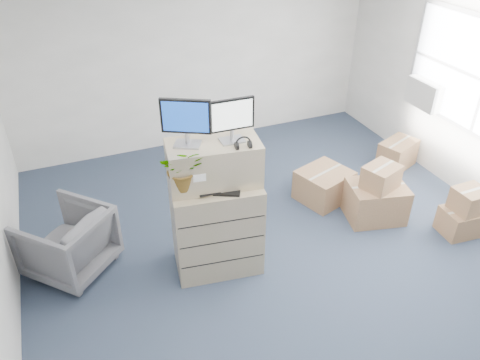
# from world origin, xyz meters

# --- Properties ---
(ground) EXTENTS (7.00, 7.00, 0.00)m
(ground) POSITION_xyz_m (0.00, 0.00, 0.00)
(ground) COLOR #232D3F
(ground) RESTS_ON ground
(wall_back) EXTENTS (6.00, 0.02, 2.80)m
(wall_back) POSITION_xyz_m (0.00, 3.51, 1.40)
(wall_back) COLOR beige
(wall_back) RESTS_ON ground
(ac_unit) EXTENTS (0.24, 0.60, 0.40)m
(ac_unit) POSITION_xyz_m (2.87, 1.40, 1.20)
(ac_unit) COLOR silver
(ac_unit) RESTS_ON wall_right
(filing_cabinet_lower) EXTENTS (1.04, 0.72, 1.13)m
(filing_cabinet_lower) POSITION_xyz_m (-0.80, 0.37, 0.56)
(filing_cabinet_lower) COLOR tan
(filing_cabinet_lower) RESTS_ON ground
(filing_cabinet_upper) EXTENTS (1.03, 0.61, 0.48)m
(filing_cabinet_upper) POSITION_xyz_m (-0.79, 0.42, 1.37)
(filing_cabinet_upper) COLOR tan
(filing_cabinet_upper) RESTS_ON filing_cabinet_lower
(monitor_left) EXTENTS (0.46, 0.29, 0.50)m
(monitor_left) POSITION_xyz_m (-1.05, 0.48, 1.89)
(monitor_left) COLOR #99999E
(monitor_left) RESTS_ON filing_cabinet_upper
(monitor_right) EXTENTS (0.47, 0.18, 0.46)m
(monitor_right) POSITION_xyz_m (-0.60, 0.39, 1.87)
(monitor_right) COLOR #99999E
(monitor_right) RESTS_ON filing_cabinet_upper
(headphones) EXTENTS (0.16, 0.04, 0.16)m
(headphones) POSITION_xyz_m (-0.55, 0.22, 1.66)
(headphones) COLOR black
(headphones) RESTS_ON filing_cabinet_upper
(keyboard) EXTENTS (0.52, 0.40, 0.03)m
(keyboard) POSITION_xyz_m (-0.82, 0.26, 1.14)
(keyboard) COLOR black
(keyboard) RESTS_ON filing_cabinet_lower
(mouse) EXTENTS (0.11, 0.08, 0.04)m
(mouse) POSITION_xyz_m (-0.47, 0.26, 1.15)
(mouse) COLOR silver
(mouse) RESTS_ON filing_cabinet_lower
(water_bottle) EXTENTS (0.08, 0.08, 0.27)m
(water_bottle) POSITION_xyz_m (-0.71, 0.40, 1.26)
(water_bottle) COLOR #93979B
(water_bottle) RESTS_ON filing_cabinet_lower
(phone_dock) EXTENTS (0.06, 0.06, 0.13)m
(phone_dock) POSITION_xyz_m (-0.79, 0.38, 1.17)
(phone_dock) COLOR silver
(phone_dock) RESTS_ON filing_cabinet_lower
(external_drive) EXTENTS (0.24, 0.19, 0.06)m
(external_drive) POSITION_xyz_m (-0.49, 0.45, 1.16)
(external_drive) COLOR black
(external_drive) RESTS_ON filing_cabinet_lower
(tissue_box) EXTENTS (0.29, 0.15, 0.11)m
(tissue_box) POSITION_xyz_m (-0.46, 0.39, 1.25)
(tissue_box) COLOR #3E77D5
(tissue_box) RESTS_ON external_drive
(potted_plant) EXTENTS (0.56, 0.59, 0.46)m
(potted_plant) POSITION_xyz_m (-1.15, 0.33, 1.39)
(potted_plant) COLOR #A8C59F
(potted_plant) RESTS_ON filing_cabinet_lower
(office_chair) EXTENTS (1.16, 1.15, 0.87)m
(office_chair) POSITION_xyz_m (-2.40, 0.96, 0.43)
(office_chair) COLOR slate
(office_chair) RESTS_ON ground
(cardboard_boxes) EXTENTS (2.30, 2.18, 0.82)m
(cardboard_boxes) POSITION_xyz_m (1.67, 0.66, 0.28)
(cardboard_boxes) COLOR #886042
(cardboard_boxes) RESTS_ON ground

